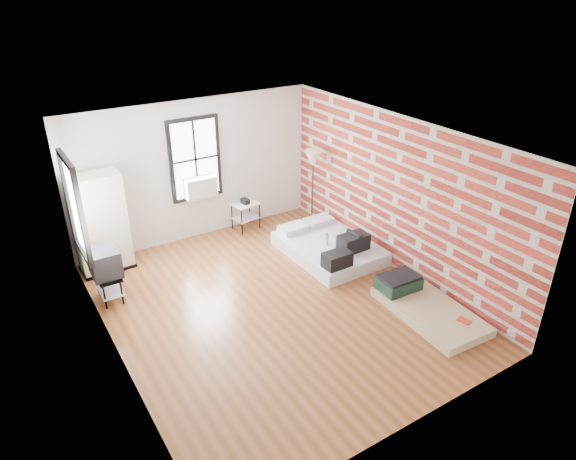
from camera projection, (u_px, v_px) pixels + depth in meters
ground at (275, 305)px, 8.42m from camera, size 6.00×6.00×0.00m
room_shell at (274, 197)px, 8.02m from camera, size 5.02×6.02×2.80m
mattress_main at (329, 247)px, 9.83m from camera, size 1.46×1.97×0.63m
mattress_bare at (422, 304)px, 8.24m from camera, size 1.06×1.87×0.39m
wardrobe at (100, 224)px, 9.06m from camera, size 0.94×0.56×1.83m
side_table at (245, 209)px, 10.70m from camera, size 0.57×0.48×0.69m
floor_lamp at (313, 162)px, 10.33m from camera, size 0.36×0.36×1.70m
tv_stand at (105, 264)px, 8.30m from camera, size 0.47×0.66×0.92m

